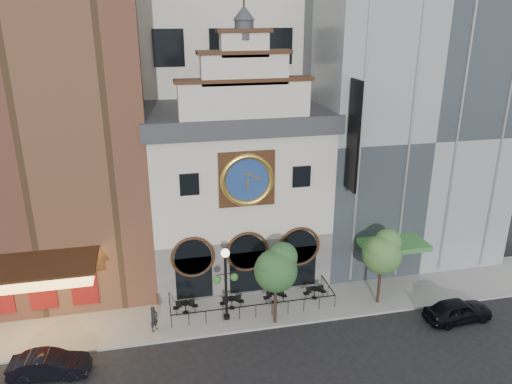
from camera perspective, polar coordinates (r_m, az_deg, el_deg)
The scene contains 16 objects.
ground at distance 31.85m, azimuth 0.47°, elevation -15.52°, with size 120.00×120.00×0.00m, color black.
sidewalk at distance 33.82m, azimuth -0.49°, elevation -13.00°, with size 44.00×5.00×0.15m, color gray.
clock_building at distance 35.58m, azimuth -2.28°, elevation 0.63°, with size 12.60×8.78×18.65m.
theater_building at distance 36.40m, azimuth -23.92°, elevation 9.02°, with size 14.00×15.60×25.00m.
retail_building at distance 40.76m, azimuth 15.52°, elevation 7.50°, with size 14.00×14.40×20.00m.
cafe_railing at distance 33.54m, azimuth -0.49°, elevation -12.25°, with size 10.60×2.60×0.90m, color black, non-canonical shape.
bistro_0 at distance 33.18m, azimuth -8.07°, elevation -12.85°, with size 1.58×0.68×0.90m.
bistro_1 at distance 33.35m, azimuth -2.78°, elevation -12.46°, with size 1.58×0.68×0.90m.
bistro_2 at distance 33.90m, azimuth 2.19°, elevation -11.85°, with size 1.58×0.68×0.90m.
bistro_3 at distance 34.56m, azimuth 6.73°, elevation -11.31°, with size 1.58×0.68×0.90m.
car_right at distance 34.72m, azimuth 22.08°, elevation -12.42°, with size 1.75×4.34×1.48m, color black.
car_left at distance 30.34m, azimuth -22.55°, elevation -17.78°, with size 1.45×4.17×1.37m, color black.
pedestrian at distance 31.75m, azimuth -11.57°, elevation -14.00°, with size 0.60×0.39×1.63m, color black.
lamppost at distance 31.04m, azimuth -3.47°, elevation -9.62°, with size 1.56×0.59×4.90m.
tree_left at distance 30.31m, azimuth 2.35°, elevation -8.57°, with size 2.74×2.64×5.27m.
tree_right at distance 33.37m, azimuth 14.27°, elevation -6.60°, with size 2.66×2.56×5.12m.
Camera 1 is at (-5.76, -25.20, 18.60)m, focal length 35.00 mm.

